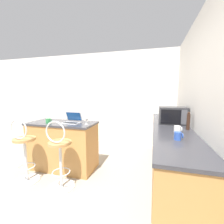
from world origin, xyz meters
The scene contains 15 objects.
ground_plane centered at (0.00, 0.00, 0.00)m, with size 20.00×20.00×0.00m, color gray.
wall_back centered at (0.00, 2.52, 1.30)m, with size 12.00×0.06×2.60m.
wall_right centered at (1.98, 0.00, 1.30)m, with size 0.06×12.00×2.60m.
breakfast_bar centered at (-0.30, 0.77, 0.46)m, with size 1.28×0.61×0.91m.
counter_right centered at (1.67, 0.99, 0.46)m, with size 0.59×3.02×0.91m.
bar_stool_near centered at (-0.63, 0.19, 0.51)m, with size 0.40×0.40×1.07m.
bar_stool_far centered at (0.03, 0.19, 0.51)m, with size 0.40×0.40×1.07m.
laptop centered at (-0.09, 0.78, 0.96)m, with size 0.32×0.26×0.20m.
microwave centered at (1.70, 1.18, 1.06)m, with size 0.46×0.35×0.31m.
toaster centered at (1.66, 1.77, 0.99)m, with size 0.22×0.24×0.17m.
pepper_mill centered at (1.88, 0.77, 1.04)m, with size 0.05×0.05×0.27m.
mug_green centered at (-0.49, 0.63, 0.95)m, with size 0.10×0.09×0.09m.
mug_white centered at (1.71, 0.55, 0.96)m, with size 0.10×0.09×0.10m.
wine_glass_short centered at (0.23, 0.73, 1.01)m, with size 0.07×0.07×0.14m.
mug_blue centered at (1.66, 0.20, 0.96)m, with size 0.10×0.08×0.10m.
Camera 1 is at (1.37, -1.67, 1.46)m, focal length 24.00 mm.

